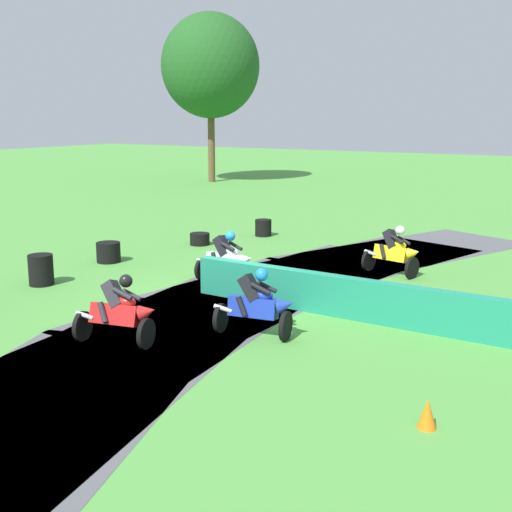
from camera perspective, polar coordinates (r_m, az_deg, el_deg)
name	(u,v)px	position (r m, az deg, el deg)	size (l,w,h in m)	color
ground_plane	(238,298)	(16.38, -1.56, -3.54)	(120.00, 120.00, 0.00)	#4C933D
track_asphalt	(259,301)	(16.05, 0.26, -3.85)	(7.32, 24.78, 0.01)	#515156
safety_barrier	(472,318)	(13.97, 17.73, -4.97)	(0.30, 13.21, 0.90)	#1E8466
motorcycle_lead_yellow	(394,252)	(18.94, 11.59, 0.37)	(1.71, 1.04, 1.43)	black
motorcycle_chase_white	(227,259)	(17.60, -2.47, -0.23)	(1.69, 0.70, 1.42)	black
motorcycle_trailing_blue	(257,304)	(13.45, 0.08, -4.09)	(1.67, 0.90, 1.42)	black
motorcycle_fourth_red	(119,311)	(13.32, -11.45, -4.61)	(1.67, 1.03, 1.43)	black
tire_stack_near	(263,228)	(24.47, 0.62, 2.40)	(0.59, 0.59, 0.60)	black
tire_stack_mid_a	(200,239)	(22.91, -4.77, 1.44)	(0.67, 0.67, 0.40)	black
tire_stack_mid_b	(108,252)	(20.66, -12.34, 0.31)	(0.71, 0.71, 0.60)	black
tire_stack_far	(41,270)	(18.36, -17.68, -1.12)	(0.64, 0.64, 0.80)	black
traffic_cone	(427,414)	(10.11, 14.24, -12.77)	(0.28, 0.28, 0.44)	orange
tree_far_left	(210,66)	(43.88, -3.87, 15.70)	(6.15, 6.15, 10.47)	brown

